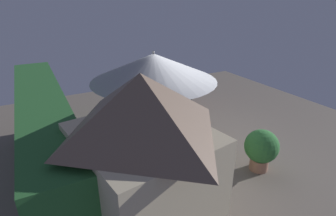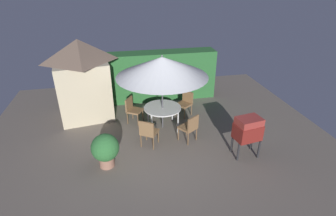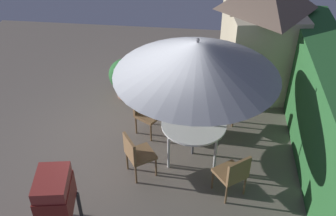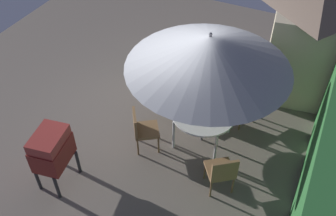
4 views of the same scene
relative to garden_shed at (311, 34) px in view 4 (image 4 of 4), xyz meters
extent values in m
plane|color=#6B6056|center=(2.30, -2.48, -1.43)|extent=(11.00, 11.00, 0.00)
cube|color=#C6B793|center=(0.00, 0.00, -0.41)|extent=(1.94, 1.79, 2.05)
cylinder|color=white|center=(2.55, -1.37, -0.69)|extent=(1.23, 1.23, 0.04)
cylinder|color=beige|center=(2.12, -1.80, -1.07)|extent=(0.05, 0.05, 0.72)
cylinder|color=beige|center=(2.98, -1.80, -1.07)|extent=(0.05, 0.05, 0.72)
cylinder|color=beige|center=(2.12, -0.94, -1.07)|extent=(0.05, 0.05, 0.72)
cylinder|color=beige|center=(2.98, -0.94, -1.07)|extent=(0.05, 0.05, 0.72)
cylinder|color=#4C4C51|center=(2.55, -1.37, -0.21)|extent=(0.04, 0.04, 2.45)
cone|color=gray|center=(2.55, -1.37, 0.71)|extent=(2.87, 2.87, 0.61)
sphere|color=#4C4C51|center=(2.55, -1.37, 1.05)|extent=(0.06, 0.06, 0.06)
cube|color=maroon|center=(4.58, -3.34, -0.66)|extent=(0.77, 0.61, 0.45)
cube|color=maroon|center=(4.58, -3.34, -0.33)|extent=(0.73, 0.58, 0.20)
cylinder|color=#262628|center=(4.27, -3.55, -1.16)|extent=(0.06, 0.06, 0.55)
cylinder|color=#262628|center=(4.89, -3.55, -1.16)|extent=(0.06, 0.06, 0.55)
cylinder|color=#262628|center=(4.27, -3.13, -1.16)|extent=(0.06, 0.06, 0.55)
cylinder|color=#262628|center=(4.89, -3.13, -1.16)|extent=(0.06, 0.06, 0.55)
cube|color=olive|center=(1.67, -0.84, -0.98)|extent=(0.63, 0.63, 0.06)
cube|color=olive|center=(1.49, -0.73, -0.76)|extent=(0.28, 0.42, 0.45)
cylinder|color=brown|center=(1.60, -0.57, -1.21)|extent=(0.04, 0.04, 0.45)
cylinder|color=brown|center=(1.39, -0.91, -1.21)|extent=(0.04, 0.04, 0.45)
cylinder|color=brown|center=(1.94, -0.77, -1.21)|extent=(0.04, 0.04, 0.45)
cylinder|color=brown|center=(1.74, -1.11, -1.21)|extent=(0.04, 0.04, 0.45)
cube|color=olive|center=(1.98, -2.31, -0.98)|extent=(0.63, 0.63, 0.06)
cube|color=olive|center=(1.87, -2.49, -0.76)|extent=(0.42, 0.28, 0.45)
cylinder|color=brown|center=(1.70, -2.37, -1.21)|extent=(0.04, 0.04, 0.45)
cylinder|color=brown|center=(2.05, -2.58, -1.21)|extent=(0.04, 0.04, 0.45)
cylinder|color=brown|center=(1.91, -2.03, -1.21)|extent=(0.04, 0.04, 0.45)
cylinder|color=brown|center=(2.25, -2.24, -1.21)|extent=(0.04, 0.04, 0.45)
cube|color=olive|center=(3.16, -2.29, -0.98)|extent=(0.64, 0.64, 0.06)
cube|color=olive|center=(3.28, -2.46, -0.76)|extent=(0.41, 0.30, 0.45)
cylinder|color=brown|center=(3.11, -2.56, -1.21)|extent=(0.04, 0.04, 0.45)
cylinder|color=brown|center=(3.44, -2.34, -1.21)|extent=(0.04, 0.04, 0.45)
cylinder|color=brown|center=(2.89, -2.23, -1.21)|extent=(0.04, 0.04, 0.45)
cylinder|color=brown|center=(3.22, -2.01, -1.21)|extent=(0.04, 0.04, 0.45)
cube|color=olive|center=(3.46, -0.69, -0.98)|extent=(0.64, 0.64, 0.06)
cube|color=olive|center=(3.63, -0.57, -0.76)|extent=(0.31, 0.40, 0.45)
cylinder|color=brown|center=(3.74, -0.73, -1.21)|extent=(0.04, 0.04, 0.45)
cylinder|color=brown|center=(3.50, -0.41, -1.21)|extent=(0.04, 0.04, 0.45)
cylinder|color=brown|center=(3.42, -0.97, -1.21)|extent=(0.04, 0.04, 0.45)
cylinder|color=brown|center=(3.18, -0.65, -1.21)|extent=(0.04, 0.04, 0.45)
cylinder|color=#936651|center=(0.70, -3.06, -1.29)|extent=(0.40, 0.40, 0.28)
sphere|color=#2D6B33|center=(0.70, -3.06, -0.84)|extent=(0.74, 0.74, 0.74)
camera|label=1|loc=(-2.74, 1.10, 2.17)|focal=28.34mm
camera|label=2|loc=(1.20, -8.94, 3.21)|focal=28.01mm
camera|label=3|loc=(8.37, -1.23, 3.94)|focal=42.40mm
camera|label=4|loc=(7.56, 0.26, 4.31)|focal=40.69mm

